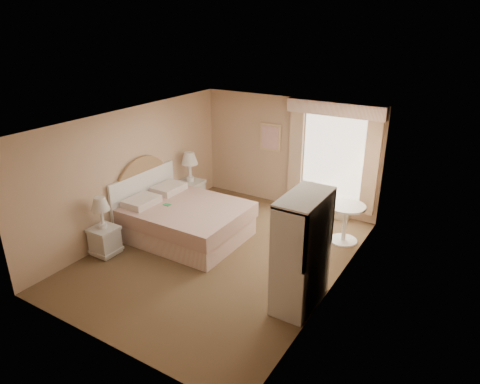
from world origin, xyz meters
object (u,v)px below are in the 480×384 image
Objects in this scene: round_table at (345,217)px; bed at (181,218)px; nightstand_near at (104,234)px; armoire at (302,260)px; cafe_chair at (308,203)px; nightstand_far at (191,186)px.

bed is at bearing -152.85° from round_table.
nightstand_near is 3.70m from armoire.
armoire is (0.88, -2.36, 0.15)m from cafe_chair.
nightstand_far reaches higher than nightstand_near.
nightstand_near is 0.63× the size of armoire.
armoire is (2.92, -0.77, 0.35)m from bed.
armoire is at bearing -88.41° from round_table.
nightstand_far is 3.59m from round_table.
armoire reaches higher than bed.
nightstand_near is 0.88× the size of nightstand_far.
cafe_chair is at bearing 110.52° from armoire.
nightstand_near is at bearing -90.00° from nightstand_far.
round_table is 2.25m from armoire.
cafe_chair is 0.57× the size of armoire.
nightstand_near is 4.54m from round_table.
cafe_chair is (-0.82, 0.12, 0.08)m from round_table.
bed is 2.28× the size of cafe_chair.
nightstand_far is (-0.73, 1.28, 0.10)m from bed.
nightstand_far reaches higher than round_table.
nightstand_near is 1.46× the size of round_table.
bed is 1.30× the size of armoire.
bed is 3.04m from armoire.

